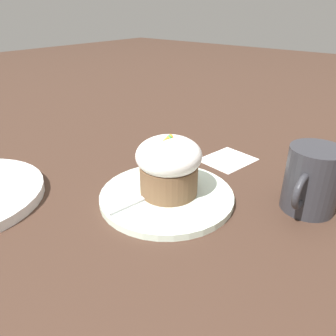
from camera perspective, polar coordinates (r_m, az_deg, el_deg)
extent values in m
plane|color=#3D281E|center=(0.54, -0.23, -5.41)|extent=(4.00, 4.00, 0.00)
cylinder|color=silver|center=(0.54, -0.23, -4.91)|extent=(0.22, 0.22, 0.01)
cylinder|color=brown|center=(0.53, 0.00, -1.82)|extent=(0.09, 0.09, 0.05)
ellipsoid|color=white|center=(0.51, 0.00, 2.23)|extent=(0.10, 0.10, 0.06)
cone|color=orange|center=(0.49, -0.77, 4.89)|extent=(0.02, 0.01, 0.01)
sphere|color=green|center=(0.50, 0.11, 5.28)|extent=(0.01, 0.01, 0.01)
cube|color=#B7B7BC|center=(0.51, -6.48, -6.21)|extent=(0.08, 0.02, 0.00)
ellipsoid|color=#B7B7BC|center=(0.53, -1.93, -4.11)|extent=(0.04, 0.03, 0.01)
cylinder|color=#2D2D33|center=(0.54, 23.81, -1.84)|extent=(0.08, 0.08, 0.10)
torus|color=#2D2D33|center=(0.50, 22.19, -3.78)|extent=(0.05, 0.01, 0.05)
cube|color=white|center=(0.69, 10.15, 1.55)|extent=(0.11, 0.10, 0.00)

